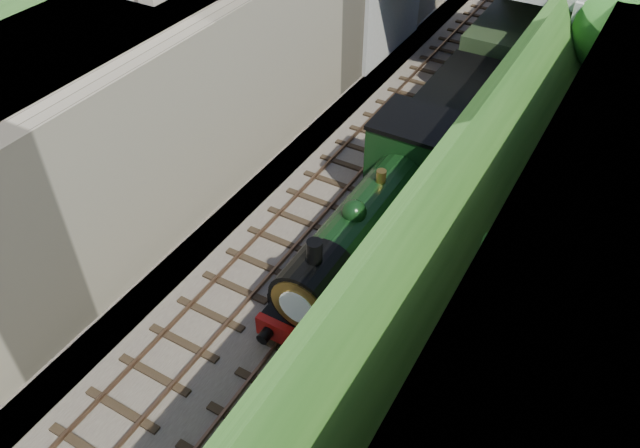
% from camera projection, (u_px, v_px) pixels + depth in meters
% --- Properties ---
extents(trackbed, '(10.00, 90.00, 0.20)m').
position_uv_depth(trackbed, '(450.00, 111.00, 28.78)').
color(trackbed, '#473F38').
rests_on(trackbed, ground).
extents(retaining_wall, '(1.00, 90.00, 7.00)m').
position_uv_depth(retaining_wall, '(347.00, 15.00, 28.60)').
color(retaining_wall, '#756B56').
rests_on(retaining_wall, ground).
extents(street_plateau_left, '(6.00, 90.00, 7.00)m').
position_uv_depth(street_plateau_left, '(283.00, 0.00, 29.91)').
color(street_plateau_left, '#262628').
rests_on(street_plateau_left, ground).
extents(embankment_slope, '(4.26, 90.00, 6.36)m').
position_uv_depth(embankment_slope, '(560.00, 113.00, 23.70)').
color(embankment_slope, '#1E4714').
rests_on(embankment_slope, ground).
extents(track_left, '(2.50, 90.00, 0.20)m').
position_uv_depth(track_left, '(411.00, 97.00, 29.43)').
color(track_left, black).
rests_on(track_left, trackbed).
extents(track_right, '(2.50, 90.00, 0.20)m').
position_uv_depth(track_right, '(475.00, 115.00, 28.23)').
color(track_right, black).
rests_on(track_right, trackbed).
extents(road_bridge, '(16.00, 6.40, 7.25)m').
position_uv_depth(road_bridge, '(514.00, 1.00, 28.39)').
color(road_bridge, gray).
rests_on(road_bridge, ground).
extents(tree, '(3.60, 3.80, 6.60)m').
position_uv_depth(tree, '(621.00, 33.00, 24.50)').
color(tree, black).
rests_on(tree, ground).
extents(locomotive, '(3.10, 10.22, 3.83)m').
position_uv_depth(locomotive, '(376.00, 218.00, 20.35)').
color(locomotive, black).
rests_on(locomotive, trackbed).
extents(tender, '(2.70, 6.00, 3.05)m').
position_uv_depth(tender, '(455.00, 121.00, 25.32)').
color(tender, black).
rests_on(tender, trackbed).
extents(coach_front, '(2.90, 18.00, 3.70)m').
position_uv_depth(coach_front, '(541.00, 4.00, 33.22)').
color(coach_front, black).
rests_on(coach_front, trackbed).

